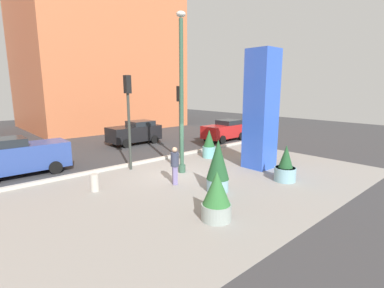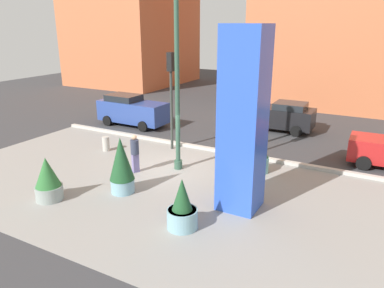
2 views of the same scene
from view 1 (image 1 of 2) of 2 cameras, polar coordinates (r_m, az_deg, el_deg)
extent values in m
plane|color=#38383A|center=(17.56, -11.12, -3.19)|extent=(60.00, 60.00, 0.00)
cube|color=gray|center=(12.96, 2.77, -8.15)|extent=(18.00, 10.00, 0.02)
cube|color=#B7B2A8|center=(16.81, -9.59, -3.49)|extent=(18.00, 0.24, 0.16)
cylinder|color=#335642|center=(14.77, -2.00, -4.90)|extent=(0.36, 0.36, 0.40)
cylinder|color=#335642|center=(14.21, -2.10, 8.88)|extent=(0.20, 0.20, 7.44)
ellipsoid|color=silver|center=(14.59, -2.22, 24.38)|extent=(0.44, 0.44, 0.28)
cube|color=blue|center=(15.64, 13.54, 6.55)|extent=(1.36, 1.36, 6.23)
cylinder|color=#7AA8B7|center=(14.07, 17.98, -5.74)|extent=(0.98, 0.98, 0.65)
cylinder|color=#382819|center=(13.99, 18.05, -4.54)|extent=(0.91, 0.91, 0.04)
cone|color=#1E4C28|center=(13.86, 18.19, -2.35)|extent=(0.65, 0.65, 1.06)
cylinder|color=#7AA8B7|center=(12.17, 5.09, -8.10)|extent=(0.91, 0.91, 0.55)
cylinder|color=#382819|center=(12.09, 5.11, -6.96)|extent=(0.84, 0.84, 0.04)
cone|color=#1E4C28|center=(11.85, 5.18, -3.02)|extent=(0.95, 0.95, 1.67)
cylinder|color=#6BB2B2|center=(17.86, 3.39, -1.58)|extent=(0.81, 0.81, 0.71)
cylinder|color=#382819|center=(17.79, 3.40, -0.53)|extent=(0.74, 0.74, 0.04)
cone|color=#235B2D|center=(17.69, 3.42, 1.16)|extent=(0.69, 0.69, 1.03)
cylinder|color=gray|center=(9.69, 4.84, -13.29)|extent=(1.00, 1.00, 0.55)
cylinder|color=#382819|center=(9.58, 4.86, -11.89)|extent=(0.92, 0.92, 0.04)
cone|color=#2D6B33|center=(9.38, 4.92, -8.67)|extent=(0.91, 0.91, 1.10)
cylinder|color=#B2ADA3|center=(12.76, -18.75, -7.28)|extent=(0.36, 0.36, 0.75)
cylinder|color=#333833|center=(17.36, -2.35, 2.70)|extent=(0.14, 0.14, 3.47)
cube|color=black|center=(17.17, -2.41, 9.94)|extent=(0.28, 0.32, 0.90)
sphere|color=yellow|center=(17.30, -2.78, 10.84)|extent=(0.18, 0.18, 0.18)
cylinder|color=#333833|center=(15.24, -12.33, 2.26)|extent=(0.14, 0.14, 3.99)
cube|color=black|center=(15.07, -12.72, 11.49)|extent=(0.28, 0.32, 0.90)
sphere|color=yellow|center=(15.22, -12.99, 10.45)|extent=(0.18, 0.18, 0.18)
cube|color=black|center=(22.58, -11.42, 2.11)|extent=(4.01, 1.91, 1.11)
cube|color=#1E2328|center=(22.79, -10.21, 4.11)|extent=(1.82, 1.65, 0.37)
cylinder|color=black|center=(21.27, -12.90, 0.11)|extent=(0.64, 0.23, 0.64)
cylinder|color=black|center=(22.85, -15.21, 0.75)|extent=(0.64, 0.23, 0.64)
cylinder|color=black|center=(22.57, -7.48, 0.93)|extent=(0.64, 0.23, 0.64)
cylinder|color=black|center=(24.07, -10.02, 1.48)|extent=(0.64, 0.23, 0.64)
cube|color=#2D4793|center=(16.48, -31.12, -2.31)|extent=(4.51, 1.76, 1.26)
cube|color=#1E2328|center=(16.24, -33.73, 0.20)|extent=(2.04, 1.53, 0.38)
cylinder|color=black|center=(17.69, -27.01, -3.03)|extent=(0.64, 0.23, 0.64)
cylinder|color=black|center=(16.09, -25.48, -4.22)|extent=(0.64, 0.23, 0.64)
cube|color=red|center=(23.76, 6.39, 2.58)|extent=(3.92, 1.81, 1.01)
cube|color=#1E2328|center=(24.12, 7.32, 4.34)|extent=(1.78, 1.55, 0.37)
cylinder|color=black|center=(22.39, 6.04, 0.87)|extent=(0.65, 0.24, 0.64)
cylinder|color=black|center=(23.52, 2.88, 1.41)|extent=(0.65, 0.24, 0.64)
cylinder|color=black|center=(24.24, 9.74, 1.56)|extent=(0.65, 0.24, 0.64)
cylinder|color=black|center=(25.28, 6.65, 2.03)|extent=(0.65, 0.24, 0.64)
cube|color=slate|center=(12.92, -3.41, -6.24)|extent=(0.31, 0.34, 0.85)
cylinder|color=#33384C|center=(12.72, -3.44, -3.05)|extent=(0.49, 0.49, 0.63)
sphere|color=tan|center=(12.62, -3.47, -1.15)|extent=(0.23, 0.23, 0.23)
camera|label=2|loc=(17.27, 57.49, 12.70)|focal=34.55mm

